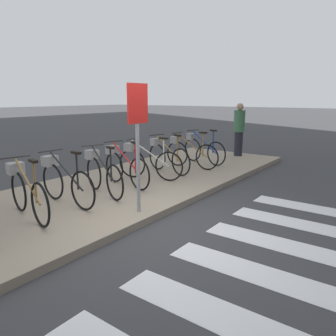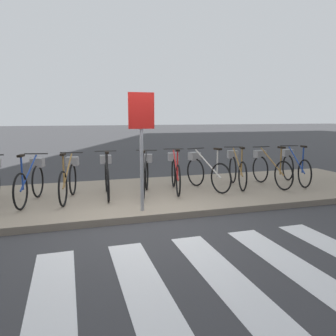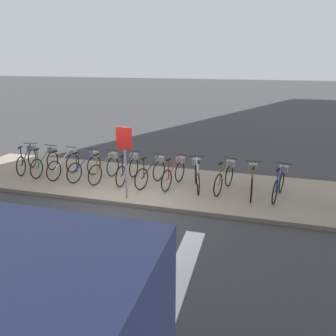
{
  "view_description": "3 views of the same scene",
  "coord_description": "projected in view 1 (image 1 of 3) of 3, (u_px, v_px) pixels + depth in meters",
  "views": [
    {
      "loc": [
        -3.73,
        -3.08,
        1.94
      ],
      "look_at": [
        1.17,
        0.52,
        0.62
      ],
      "focal_mm": 35.0,
      "sensor_mm": 36.0,
      "label": 1
    },
    {
      "loc": [
        -1.13,
        -5.13,
        1.75
      ],
      "look_at": [
        0.91,
        1.52,
        0.65
      ],
      "focal_mm": 35.0,
      "sensor_mm": 36.0,
      "label": 2
    },
    {
      "loc": [
        3.42,
        -7.54,
        3.84
      ],
      "look_at": [
        1.23,
        0.4,
        1.09
      ],
      "focal_mm": 35.0,
      "sensor_mm": 36.0,
      "label": 3
    }
  ],
  "objects": [
    {
      "name": "parked_bicycle_8",
      "position": [
        146.0,
        160.0,
        7.36
      ],
      "size": [
        0.56,
        1.53,
        0.96
      ],
      "color": "black",
      "rests_on": "sidewalk"
    },
    {
      "name": "parked_bicycle_10",
      "position": [
        189.0,
        151.0,
        8.57
      ],
      "size": [
        0.46,
        1.57,
        0.96
      ],
      "color": "black",
      "rests_on": "sidewalk"
    },
    {
      "name": "parked_bicycle_7",
      "position": [
        123.0,
        165.0,
        6.83
      ],
      "size": [
        0.5,
        1.54,
        0.96
      ],
      "color": "black",
      "rests_on": "sidewalk"
    },
    {
      "name": "parked_bicycle_9",
      "position": [
        166.0,
        155.0,
        8.05
      ],
      "size": [
        0.55,
        1.53,
        0.96
      ],
      "color": "black",
      "rests_on": "sidewalk"
    },
    {
      "name": "sign_post",
      "position": [
        138.0,
        126.0,
        5.03
      ],
      "size": [
        0.44,
        0.07,
        2.02
      ],
      "color": "#99999E",
      "rests_on": "sidewalk"
    },
    {
      "name": "parked_bicycle_11",
      "position": [
        202.0,
        148.0,
        9.19
      ],
      "size": [
        0.53,
        1.53,
        0.96
      ],
      "color": "black",
      "rests_on": "sidewalk"
    },
    {
      "name": "parked_bicycle_4",
      "position": [
        26.0,
        190.0,
        5.0
      ],
      "size": [
        0.5,
        1.54,
        0.96
      ],
      "color": "black",
      "rests_on": "sidewalk"
    },
    {
      "name": "ground_plane",
      "position": [
        151.0,
        223.0,
        5.13
      ],
      "size": [
        120.0,
        120.0,
        0.0
      ],
      "primitive_type": "plane",
      "color": "#38383A"
    },
    {
      "name": "parked_bicycle_5",
      "position": [
        64.0,
        179.0,
        5.64
      ],
      "size": [
        0.46,
        1.57,
        0.96
      ],
      "color": "black",
      "rests_on": "sidewalk"
    },
    {
      "name": "sidewalk",
      "position": [
        82.0,
        201.0,
        6.07
      ],
      "size": [
        12.77,
        3.29,
        0.12
      ],
      "color": "gray",
      "rests_on": "ground_plane"
    },
    {
      "name": "pedestrian",
      "position": [
        239.0,
        128.0,
        10.23
      ],
      "size": [
        0.34,
        0.34,
        1.64
      ],
      "color": "#23232D",
      "rests_on": "sidewalk"
    },
    {
      "name": "parked_bicycle_6",
      "position": [
        101.0,
        172.0,
        6.23
      ],
      "size": [
        0.62,
        1.5,
        0.96
      ],
      "color": "black",
      "rests_on": "sidewalk"
    }
  ]
}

